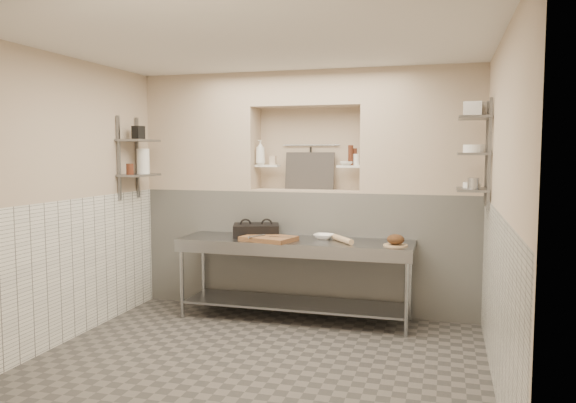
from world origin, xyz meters
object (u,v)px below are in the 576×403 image
(prep_table, at_px, (295,263))
(rolling_pin, at_px, (343,239))
(panini_press, at_px, (256,230))
(mixing_bowl, at_px, (324,236))
(jug_left, at_px, (143,161))
(cutting_board, at_px, (269,238))
(bottle_soap, at_px, (260,152))
(bread_loaf, at_px, (396,239))
(bowl_alcove, at_px, (346,163))

(prep_table, bearing_deg, rolling_pin, -2.48)
(panini_press, relative_size, rolling_pin, 1.46)
(mixing_bowl, distance_m, jug_left, 2.29)
(cutting_board, xyz_separation_m, rolling_pin, (0.80, 0.11, 0.01))
(bottle_soap, height_order, jug_left, bottle_soap)
(mixing_bowl, height_order, jug_left, jug_left)
(bread_loaf, xyz_separation_m, bowl_alcove, (-0.64, 0.65, 0.77))
(panini_press, xyz_separation_m, bowl_alcove, (0.97, 0.42, 0.77))
(panini_press, xyz_separation_m, cutting_board, (0.24, -0.26, -0.05))
(bowl_alcove, bearing_deg, bread_loaf, -45.70)
(panini_press, bearing_deg, bowl_alcove, 5.08)
(bread_loaf, relative_size, bottle_soap, 0.60)
(cutting_board, height_order, bowl_alcove, bowl_alcove)
(prep_table, xyz_separation_m, rolling_pin, (0.54, -0.02, 0.29))
(bowl_alcove, bearing_deg, panini_press, -156.70)
(mixing_bowl, height_order, rolling_pin, rolling_pin)
(panini_press, xyz_separation_m, rolling_pin, (1.03, -0.15, -0.04))
(prep_table, height_order, mixing_bowl, mixing_bowl)
(mixing_bowl, bearing_deg, rolling_pin, -36.19)
(bottle_soap, bearing_deg, bowl_alcove, 1.17)
(mixing_bowl, height_order, bottle_soap, bottle_soap)
(prep_table, relative_size, rolling_pin, 6.26)
(bread_loaf, height_order, bottle_soap, bottle_soap)
(cutting_board, bearing_deg, mixing_bowl, 27.89)
(prep_table, height_order, panini_press, panini_press)
(cutting_board, distance_m, bread_loaf, 1.37)
(rolling_pin, bearing_deg, jug_left, -179.64)
(rolling_pin, bearing_deg, panini_press, 171.68)
(prep_table, xyz_separation_m, mixing_bowl, (0.30, 0.16, 0.28))
(bread_loaf, bearing_deg, jug_left, 178.65)
(prep_table, bearing_deg, cutting_board, -152.00)
(panini_press, distance_m, jug_left, 1.56)
(mixing_bowl, bearing_deg, bottle_soap, 157.06)
(bowl_alcove, distance_m, jug_left, 2.38)
(rolling_pin, bearing_deg, bottle_soap, 153.83)
(mixing_bowl, relative_size, bread_loaf, 1.24)
(cutting_board, bearing_deg, bottle_soap, 115.45)
(bottle_soap, bearing_deg, jug_left, -156.05)
(panini_press, bearing_deg, rolling_pin, -26.54)
(rolling_pin, distance_m, bowl_alcove, 0.99)
(rolling_pin, distance_m, bread_loaf, 0.58)
(mixing_bowl, bearing_deg, bowl_alcove, 65.34)
(prep_table, height_order, bread_loaf, bread_loaf)
(prep_table, bearing_deg, bowl_alcove, 48.93)
(prep_table, bearing_deg, bread_loaf, -5.54)
(cutting_board, bearing_deg, rolling_pin, 8.06)
(cutting_board, bearing_deg, prep_table, 28.00)
(rolling_pin, height_order, bottle_soap, bottle_soap)
(rolling_pin, xyz_separation_m, bread_loaf, (0.57, -0.08, 0.04))
(prep_table, bearing_deg, bottle_soap, 137.49)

